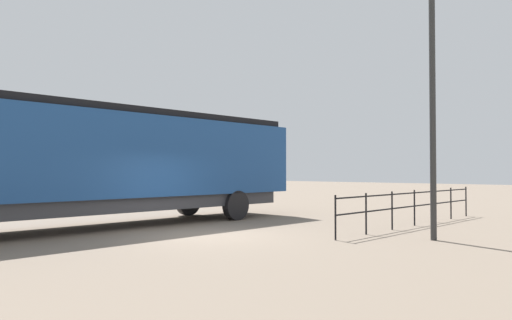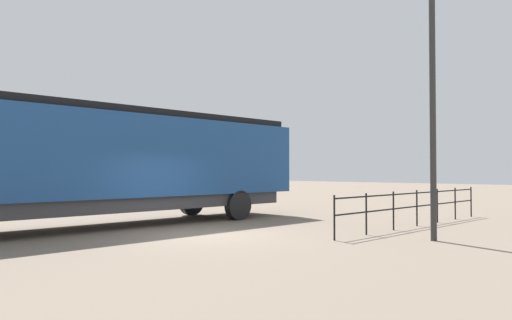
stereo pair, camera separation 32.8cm
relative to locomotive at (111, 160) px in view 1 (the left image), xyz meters
The scene contains 4 objects.
ground_plane 4.51m from the locomotive, 10.90° to the left, with size 120.00×120.00×0.00m, color #756656.
locomotive is the anchor object (origin of this frame).
lamp_post 10.35m from the locomotive, 25.64° to the left, with size 0.54×0.54×7.35m.
platform_fence 10.15m from the locomotive, 45.34° to the left, with size 0.05×9.34×1.19m.
Camera 1 is at (10.39, -8.89, 1.82)m, focal length 33.70 mm.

